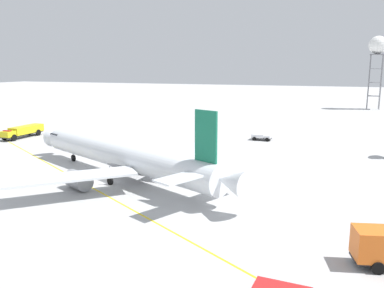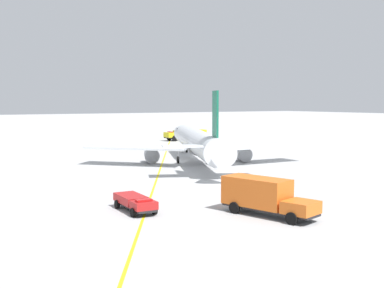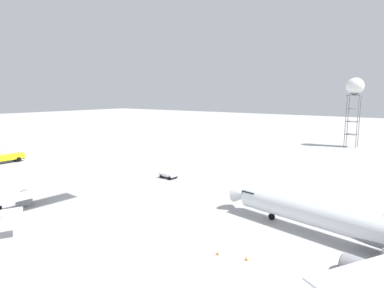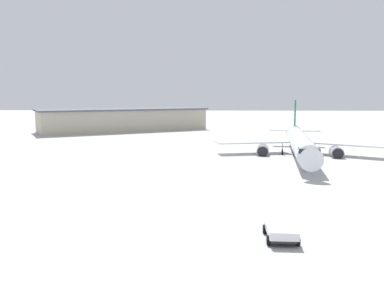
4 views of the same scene
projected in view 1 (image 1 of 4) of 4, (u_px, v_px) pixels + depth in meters
The scene contains 6 objects.
ground_plane at pixel (98, 181), 54.75m from camera, with size 600.00×600.00×0.00m, color #B2B2B2.
airliner_main at pixel (124, 157), 55.69m from camera, with size 40.80×32.13×10.86m.
pushback_tug_truck at pixel (261, 136), 85.57m from camera, with size 4.15×2.76×1.30m.
fire_tender_truck at pixel (23, 131), 88.54m from camera, with size 3.02×10.93×2.50m.
radar_tower at pixel (378, 47), 143.99m from camera, with size 6.43×6.43×26.55m.
taxiway_centreline at pixel (89, 186), 52.55m from camera, with size 123.55×73.16×0.01m.
Camera 1 is at (31.13, -44.54, 15.47)m, focal length 37.26 mm.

